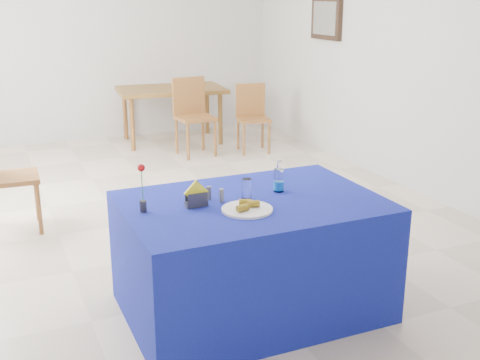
# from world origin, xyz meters

# --- Properties ---
(floor) EXTENTS (7.00, 7.00, 0.00)m
(floor) POSITION_xyz_m (0.00, 0.00, 0.00)
(floor) COLOR beige
(floor) RESTS_ON ground
(room_shell) EXTENTS (7.00, 7.00, 7.00)m
(room_shell) POSITION_xyz_m (0.00, 0.00, 1.75)
(room_shell) COLOR silver
(room_shell) RESTS_ON ground
(picture_frame) EXTENTS (0.06, 0.64, 0.52)m
(picture_frame) POSITION_xyz_m (2.47, 1.60, 1.70)
(picture_frame) COLOR black
(picture_frame) RESTS_ON room_shell
(picture_art) EXTENTS (0.02, 0.52, 0.40)m
(picture_art) POSITION_xyz_m (2.44, 1.60, 1.70)
(picture_art) COLOR #998C66
(picture_art) RESTS_ON room_shell
(plate) EXTENTS (0.31, 0.31, 0.01)m
(plate) POSITION_xyz_m (-0.21, -1.97, 0.77)
(plate) COLOR white
(plate) RESTS_ON blue_table
(drinking_glass) EXTENTS (0.06, 0.06, 0.13)m
(drinking_glass) POSITION_xyz_m (-0.12, -1.77, 0.82)
(drinking_glass) COLOR white
(drinking_glass) RESTS_ON blue_table
(salt_shaker) EXTENTS (0.03, 0.03, 0.08)m
(salt_shaker) POSITION_xyz_m (-0.29, -1.77, 0.80)
(salt_shaker) COLOR slate
(salt_shaker) RESTS_ON blue_table
(pepper_shaker) EXTENTS (0.03, 0.03, 0.08)m
(pepper_shaker) POSITION_xyz_m (-0.35, -1.69, 0.80)
(pepper_shaker) COLOR slate
(pepper_shaker) RESTS_ON blue_table
(blue_table) EXTENTS (1.60, 1.10, 0.76)m
(blue_table) POSITION_xyz_m (-0.11, -1.81, 0.38)
(blue_table) COLOR navy
(blue_table) RESTS_ON floor
(water_bottle) EXTENTS (0.07, 0.07, 0.21)m
(water_bottle) POSITION_xyz_m (0.13, -1.72, 0.83)
(water_bottle) COLOR silver
(water_bottle) RESTS_ON blue_table
(napkin_holder) EXTENTS (0.15, 0.06, 0.17)m
(napkin_holder) POSITION_xyz_m (-0.46, -1.78, 0.81)
(napkin_holder) COLOR #37383D
(napkin_holder) RESTS_ON blue_table
(rose_vase) EXTENTS (0.04, 0.04, 0.29)m
(rose_vase) POSITION_xyz_m (-0.78, -1.74, 0.90)
(rose_vase) COLOR #25252A
(rose_vase) RESTS_ON blue_table
(oak_table) EXTENTS (1.52, 1.06, 0.76)m
(oak_table) POSITION_xyz_m (0.83, 2.89, 0.68)
(oak_table) COLOR olive
(oak_table) RESTS_ON floor
(chair_bg_left) EXTENTS (0.47, 0.47, 0.98)m
(chair_bg_left) POSITION_xyz_m (0.87, 2.15, 0.57)
(chair_bg_left) COLOR #96582B
(chair_bg_left) RESTS_ON floor
(chair_bg_right) EXTENTS (0.46, 0.46, 0.87)m
(chair_bg_right) POSITION_xyz_m (1.65, 2.01, 0.50)
(chair_bg_right) COLOR #96582B
(chair_bg_right) RESTS_ON floor
(chair_win_a) EXTENTS (0.45, 0.45, 0.97)m
(chair_win_a) POSITION_xyz_m (-1.51, 0.28, 0.56)
(chair_win_a) COLOR #96582B
(chair_win_a) RESTS_ON floor
(banana_pieces) EXTENTS (0.17, 0.14, 0.04)m
(banana_pieces) POSITION_xyz_m (-0.21, -1.96, 0.80)
(banana_pieces) COLOR gold
(banana_pieces) RESTS_ON plate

